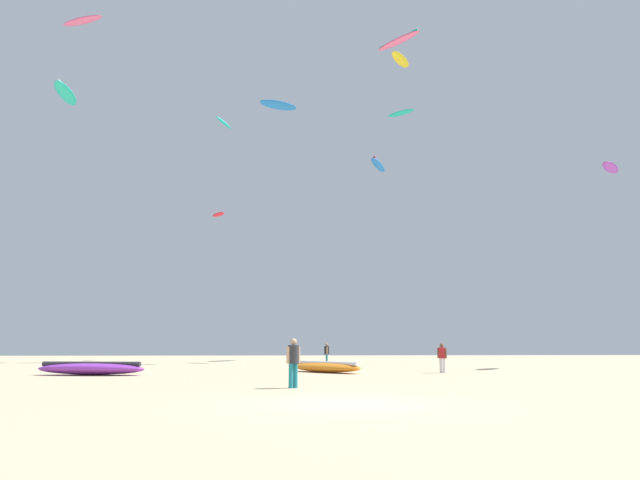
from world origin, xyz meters
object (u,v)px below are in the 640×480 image
at_px(kite_grounded_mid, 326,367).
at_px(kite_aloft_0, 398,41).
at_px(person_foreground, 293,359).
at_px(kite_aloft_8, 278,105).
at_px(kite_aloft_9, 378,165).
at_px(person_midground, 327,352).
at_px(kite_grounded_near, 91,369).
at_px(kite_aloft_5, 82,21).
at_px(person_left, 442,356).
at_px(kite_aloft_2, 224,123).
at_px(kite_aloft_4, 66,93).
at_px(kite_aloft_7, 400,60).
at_px(kite_aloft_1, 218,214).
at_px(kite_aloft_6, 401,113).
at_px(kite_aloft_3, 610,168).

height_order(kite_grounded_mid, kite_aloft_0, kite_aloft_0).
distance_m(person_foreground, kite_aloft_8, 39.06).
bearing_deg(kite_aloft_9, person_midground, -115.18).
xyz_separation_m(kite_grounded_near, kite_aloft_9, (18.87, 25.68, 19.73)).
bearing_deg(person_midground, kite_aloft_0, -53.80).
bearing_deg(kite_aloft_5, person_left, -19.33).
relative_size(person_foreground, kite_aloft_8, 0.43).
bearing_deg(kite_aloft_2, kite_aloft_8, 12.41).
height_order(kite_aloft_4, kite_aloft_7, kite_aloft_7).
bearing_deg(kite_aloft_1, kite_aloft_4, -113.60).
distance_m(kite_grounded_near, kite_aloft_6, 37.38).
bearing_deg(person_left, kite_aloft_5, -82.44).
height_order(kite_aloft_7, kite_aloft_8, kite_aloft_7).
relative_size(kite_aloft_2, kite_aloft_9, 0.65).
bearing_deg(person_midground, kite_aloft_7, 36.19).
bearing_deg(kite_aloft_1, kite_aloft_3, -31.70).
distance_m(kite_aloft_2, kite_aloft_5, 15.08).
distance_m(kite_aloft_0, kite_aloft_4, 23.46).
height_order(person_left, kite_aloft_3, kite_aloft_3).
xyz_separation_m(kite_aloft_2, kite_aloft_9, (15.68, 4.47, -2.47)).
bearing_deg(kite_aloft_4, kite_aloft_8, 45.96).
bearing_deg(person_foreground, kite_aloft_2, -21.54).
bearing_deg(person_midground, kite_aloft_4, -167.23).
bearing_deg(kite_aloft_2, person_foreground, -77.10).
bearing_deg(kite_aloft_0, person_left, -80.13).
height_order(kite_aloft_3, kite_aloft_8, kite_aloft_8).
xyz_separation_m(kite_aloft_5, kite_aloft_7, (26.03, 8.05, 2.13)).
bearing_deg(kite_aloft_1, kite_aloft_6, -16.95).
xyz_separation_m(kite_aloft_3, kite_aloft_5, (-38.72, 2.16, 11.68)).
distance_m(kite_aloft_0, kite_aloft_9, 19.84).
height_order(person_midground, kite_grounded_near, person_midground).
height_order(kite_grounded_near, kite_aloft_7, kite_aloft_7).
height_order(kite_grounded_mid, kite_aloft_3, kite_aloft_3).
bearing_deg(kite_aloft_0, kite_grounded_mid, -143.78).
bearing_deg(person_left, kite_aloft_7, -159.49).
bearing_deg(kite_grounded_mid, person_foreground, -99.79).
xyz_separation_m(kite_grounded_near, kite_aloft_8, (8.40, 22.36, 24.67)).
height_order(person_midground, kite_aloft_3, kite_aloft_3).
xyz_separation_m(kite_grounded_near, kite_aloft_3, (32.59, 7.61, 13.59)).
xyz_separation_m(kite_aloft_4, kite_aloft_6, (26.32, 13.20, 5.12)).
bearing_deg(kite_aloft_2, kite_aloft_9, 15.91).
height_order(kite_grounded_mid, kite_aloft_9, kite_aloft_9).
height_order(kite_aloft_6, kite_aloft_7, kite_aloft_7).
xyz_separation_m(kite_grounded_mid, kite_aloft_2, (-8.60, 19.13, 22.23)).
bearing_deg(kite_aloft_2, person_left, -53.30).
relative_size(kite_aloft_1, kite_aloft_5, 0.57).
bearing_deg(kite_aloft_9, kite_aloft_8, -162.39).
bearing_deg(kite_aloft_4, kite_grounded_mid, -17.30).
height_order(person_foreground, kite_aloft_4, kite_aloft_4).
bearing_deg(kite_aloft_4, kite_aloft_6, 26.64).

